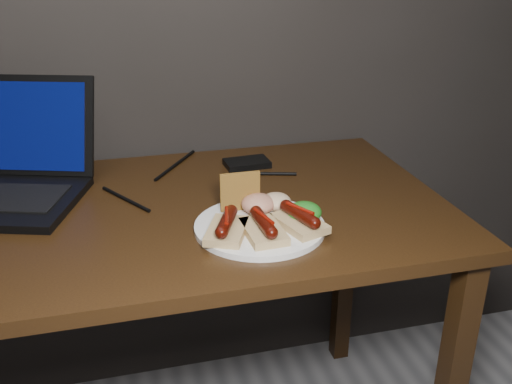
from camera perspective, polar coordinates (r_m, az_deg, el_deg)
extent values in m
cube|color=#331E0C|center=(1.27, -12.56, -2.63)|extent=(1.40, 0.70, 0.03)
cube|color=#331E0C|center=(1.83, 8.87, -6.91)|extent=(0.05, 0.05, 0.72)
cube|color=black|center=(1.50, -23.05, 6.19)|extent=(0.40, 0.21, 0.23)
cube|color=#090853|center=(1.50, -23.05, 6.19)|extent=(0.36, 0.18, 0.20)
cube|color=black|center=(1.48, -0.92, 2.90)|extent=(0.12, 0.08, 0.02)
cylinder|color=black|center=(1.32, -12.92, -0.68)|extent=(0.10, 0.16, 0.01)
cylinder|color=black|center=(1.50, -8.06, 2.71)|extent=(0.13, 0.19, 0.01)
cylinder|color=black|center=(1.42, 1.25, 1.85)|extent=(0.14, 0.05, 0.01)
cylinder|color=white|center=(1.16, 0.37, -3.49)|extent=(0.27, 0.27, 0.01)
cube|color=#D5BA7D|center=(1.11, -2.93, -3.89)|extent=(0.11, 0.13, 0.02)
cylinder|color=#470C04|center=(1.10, -2.96, -2.95)|extent=(0.06, 0.10, 0.02)
sphere|color=#470C04|center=(1.06, -3.47, -4.08)|extent=(0.03, 0.02, 0.02)
sphere|color=#470C04|center=(1.14, -2.48, -1.89)|extent=(0.03, 0.02, 0.02)
cylinder|color=#670D04|center=(1.10, -2.97, -2.36)|extent=(0.02, 0.07, 0.01)
cube|color=#D5BA7D|center=(1.11, 0.76, -3.96)|extent=(0.08, 0.12, 0.02)
cylinder|color=#470C04|center=(1.10, 0.76, -3.01)|extent=(0.03, 0.10, 0.02)
sphere|color=#470C04|center=(1.06, 1.57, -4.11)|extent=(0.03, 0.02, 0.02)
sphere|color=#470C04|center=(1.14, 0.02, -1.99)|extent=(0.03, 0.02, 0.02)
cylinder|color=#670D04|center=(1.09, 0.77, -2.43)|extent=(0.03, 0.07, 0.01)
cube|color=#D5BA7D|center=(1.14, 4.37, -3.14)|extent=(0.10, 0.13, 0.02)
cylinder|color=#470C04|center=(1.13, 4.40, -2.21)|extent=(0.05, 0.10, 0.02)
sphere|color=#470C04|center=(1.10, 5.88, -3.12)|extent=(0.03, 0.02, 0.02)
sphere|color=#470C04|center=(1.17, 3.02, -1.36)|extent=(0.03, 0.02, 0.02)
cylinder|color=#670D04|center=(1.13, 4.42, -1.64)|extent=(0.04, 0.06, 0.01)
cube|color=#A87B2E|center=(1.20, -1.60, 0.05)|extent=(0.08, 0.01, 0.08)
ellipsoid|color=#115511|center=(1.16, 4.87, -2.00)|extent=(0.07, 0.07, 0.04)
ellipsoid|color=#9F0F14|center=(1.19, 0.23, -1.18)|extent=(0.07, 0.07, 0.04)
ellipsoid|color=beige|center=(1.21, 2.02, -0.97)|extent=(0.06, 0.06, 0.04)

